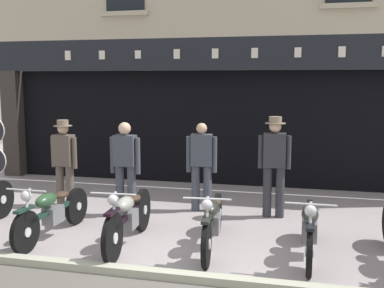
{
  "coord_description": "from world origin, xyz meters",
  "views": [
    {
      "loc": [
        1.47,
        -5.05,
        2.39
      ],
      "look_at": [
        -0.41,
        2.77,
        1.28
      ],
      "focal_mm": 43.56,
      "sensor_mm": 36.0,
      "label": 1
    }
  ],
  "objects_px": {
    "advert_board_near": "(356,113)",
    "motorcycle_left": "(52,211)",
    "motorcycle_center_right": "(309,227)",
    "shopkeeper_center": "(125,164)",
    "assistant_far_right": "(274,161)",
    "motorcycle_center": "(212,220)",
    "salesman_left": "(64,159)",
    "motorcycle_center_left": "(128,216)",
    "salesman_right": "(202,163)"
  },
  "relations": [
    {
      "from": "advert_board_near",
      "to": "motorcycle_left",
      "type": "bearing_deg",
      "value": -137.82
    },
    {
      "from": "motorcycle_center_right",
      "to": "shopkeeper_center",
      "type": "distance_m",
      "value": 3.43
    },
    {
      "from": "motorcycle_center_right",
      "to": "assistant_far_right",
      "type": "distance_m",
      "value": 1.96
    },
    {
      "from": "motorcycle_center",
      "to": "shopkeeper_center",
      "type": "height_order",
      "value": "shopkeeper_center"
    },
    {
      "from": "shopkeeper_center",
      "to": "salesman_left",
      "type": "bearing_deg",
      "value": -11.41
    },
    {
      "from": "motorcycle_center_left",
      "to": "motorcycle_center",
      "type": "relative_size",
      "value": 1.0
    },
    {
      "from": "motorcycle_center_left",
      "to": "motorcycle_center",
      "type": "xyz_separation_m",
      "value": [
        1.2,
        0.16,
        -0.02
      ]
    },
    {
      "from": "motorcycle_center_left",
      "to": "salesman_right",
      "type": "height_order",
      "value": "salesman_right"
    },
    {
      "from": "motorcycle_center_right",
      "to": "assistant_far_right",
      "type": "relative_size",
      "value": 1.09
    },
    {
      "from": "motorcycle_center_left",
      "to": "salesman_left",
      "type": "xyz_separation_m",
      "value": [
        -1.95,
        1.74,
        0.48
      ]
    },
    {
      "from": "salesman_right",
      "to": "shopkeeper_center",
      "type": "bearing_deg",
      "value": 18.06
    },
    {
      "from": "advert_board_near",
      "to": "motorcycle_center_right",
      "type": "bearing_deg",
      "value": -102.89
    },
    {
      "from": "advert_board_near",
      "to": "shopkeeper_center",
      "type": "bearing_deg",
      "value": -144.67
    },
    {
      "from": "salesman_right",
      "to": "motorcycle_center",
      "type": "bearing_deg",
      "value": 99.68
    },
    {
      "from": "motorcycle_center_left",
      "to": "assistant_far_right",
      "type": "bearing_deg",
      "value": -138.3
    },
    {
      "from": "motorcycle_center_right",
      "to": "salesman_right",
      "type": "xyz_separation_m",
      "value": [
        -1.9,
        1.87,
        0.48
      ]
    },
    {
      "from": "motorcycle_center",
      "to": "salesman_right",
      "type": "relative_size",
      "value": 1.26
    },
    {
      "from": "salesman_left",
      "to": "advert_board_near",
      "type": "xyz_separation_m",
      "value": [
        5.45,
        2.61,
        0.78
      ]
    },
    {
      "from": "salesman_left",
      "to": "assistant_far_right",
      "type": "bearing_deg",
      "value": -170.2
    },
    {
      "from": "salesman_right",
      "to": "advert_board_near",
      "type": "xyz_separation_m",
      "value": [
        2.86,
        2.32,
        0.8
      ]
    },
    {
      "from": "motorcycle_center_left",
      "to": "assistant_far_right",
      "type": "distance_m",
      "value": 2.79
    },
    {
      "from": "motorcycle_center_right",
      "to": "motorcycle_left",
      "type": "bearing_deg",
      "value": 2.04
    },
    {
      "from": "motorcycle_left",
      "to": "motorcycle_center",
      "type": "height_order",
      "value": "motorcycle_center"
    },
    {
      "from": "motorcycle_center_right",
      "to": "salesman_left",
      "type": "bearing_deg",
      "value": -19.02
    },
    {
      "from": "motorcycle_center",
      "to": "advert_board_near",
      "type": "xyz_separation_m",
      "value": [
        2.29,
        4.18,
        1.27
      ]
    },
    {
      "from": "motorcycle_center",
      "to": "motorcycle_center_right",
      "type": "bearing_deg",
      "value": 174.91
    },
    {
      "from": "motorcycle_center",
      "to": "assistant_far_right",
      "type": "distance_m",
      "value": 2.0
    },
    {
      "from": "motorcycle_left",
      "to": "shopkeeper_center",
      "type": "xyz_separation_m",
      "value": [
        0.64,
        1.39,
        0.51
      ]
    },
    {
      "from": "motorcycle_center_left",
      "to": "motorcycle_center_right",
      "type": "relative_size",
      "value": 1.05
    },
    {
      "from": "motorcycle_center_right",
      "to": "motorcycle_center_left",
      "type": "bearing_deg",
      "value": 3.79
    },
    {
      "from": "shopkeeper_center",
      "to": "salesman_right",
      "type": "relative_size",
      "value": 1.02
    },
    {
      "from": "motorcycle_center_right",
      "to": "salesman_right",
      "type": "height_order",
      "value": "salesman_right"
    },
    {
      "from": "assistant_far_right",
      "to": "motorcycle_left",
      "type": "bearing_deg",
      "value": 27.81
    },
    {
      "from": "motorcycle_center_right",
      "to": "salesman_right",
      "type": "bearing_deg",
      "value": -44.15
    },
    {
      "from": "motorcycle_center_right",
      "to": "salesman_left",
      "type": "distance_m",
      "value": 4.79
    },
    {
      "from": "salesman_left",
      "to": "salesman_right",
      "type": "relative_size",
      "value": 1.02
    },
    {
      "from": "motorcycle_center_right",
      "to": "shopkeeper_center",
      "type": "xyz_separation_m",
      "value": [
        -3.14,
        1.29,
        0.51
      ]
    },
    {
      "from": "motorcycle_left",
      "to": "salesman_right",
      "type": "bearing_deg",
      "value": -131.35
    },
    {
      "from": "salesman_left",
      "to": "assistant_far_right",
      "type": "height_order",
      "value": "assistant_far_right"
    },
    {
      "from": "motorcycle_center",
      "to": "shopkeeper_center",
      "type": "bearing_deg",
      "value": -39.7
    },
    {
      "from": "motorcycle_center",
      "to": "salesman_right",
      "type": "height_order",
      "value": "salesman_right"
    },
    {
      "from": "motorcycle_left",
      "to": "salesman_right",
      "type": "height_order",
      "value": "salesman_right"
    },
    {
      "from": "assistant_far_right",
      "to": "advert_board_near",
      "type": "distance_m",
      "value": 2.96
    },
    {
      "from": "salesman_right",
      "to": "advert_board_near",
      "type": "bearing_deg",
      "value": -148.15
    },
    {
      "from": "motorcycle_center_right",
      "to": "shopkeeper_center",
      "type": "height_order",
      "value": "shopkeeper_center"
    },
    {
      "from": "motorcycle_left",
      "to": "assistant_far_right",
      "type": "bearing_deg",
      "value": -147.25
    },
    {
      "from": "advert_board_near",
      "to": "salesman_right",
      "type": "bearing_deg",
      "value": -140.93
    },
    {
      "from": "salesman_left",
      "to": "shopkeeper_center",
      "type": "bearing_deg",
      "value": 174.47
    },
    {
      "from": "shopkeeper_center",
      "to": "salesman_right",
      "type": "distance_m",
      "value": 1.38
    },
    {
      "from": "motorcycle_center_left",
      "to": "advert_board_near",
      "type": "relative_size",
      "value": 2.1
    }
  ]
}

